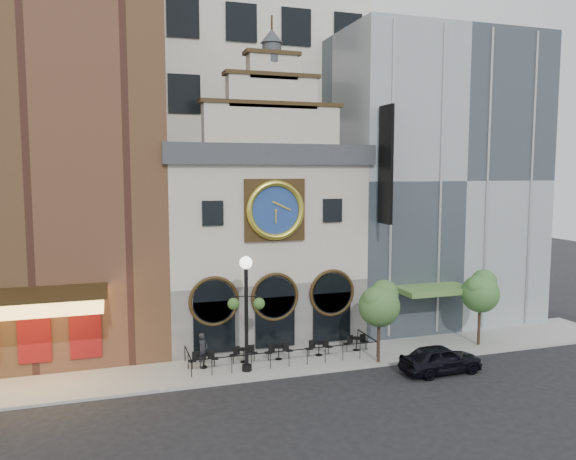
# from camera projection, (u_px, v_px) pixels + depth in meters

# --- Properties ---
(ground) EXTENTS (120.00, 120.00, 0.00)m
(ground) POSITION_uv_depth(u_px,v_px,m) (296.00, 377.00, 29.50)
(ground) COLOR black
(ground) RESTS_ON ground
(sidewalk) EXTENTS (44.00, 5.00, 0.15)m
(sidewalk) POSITION_uv_depth(u_px,v_px,m) (282.00, 360.00, 31.86)
(sidewalk) COLOR gray
(sidewalk) RESTS_ON ground
(clock_building) EXTENTS (12.60, 8.78, 18.65)m
(clock_building) POSITION_uv_depth(u_px,v_px,m) (258.00, 235.00, 36.22)
(clock_building) COLOR #605E5B
(clock_building) RESTS_ON ground
(theater_building) EXTENTS (14.00, 15.60, 25.00)m
(theater_building) POSITION_uv_depth(u_px,v_px,m) (39.00, 141.00, 33.67)
(theater_building) COLOR brown
(theater_building) RESTS_ON ground
(retail_building) EXTENTS (14.00, 14.40, 20.00)m
(retail_building) POSITION_uv_depth(u_px,v_px,m) (418.00, 180.00, 41.86)
(retail_building) COLOR gray
(retail_building) RESTS_ON ground
(office_tower) EXTENTS (20.00, 16.00, 40.00)m
(office_tower) POSITION_uv_depth(u_px,v_px,m) (219.00, 59.00, 46.37)
(office_tower) COLOR beige
(office_tower) RESTS_ON ground
(cafe_railing) EXTENTS (10.60, 2.60, 0.90)m
(cafe_railing) POSITION_uv_depth(u_px,v_px,m) (282.00, 351.00, 31.81)
(cafe_railing) COLOR black
(cafe_railing) RESTS_ON sidewalk
(bistro_0) EXTENTS (1.58, 0.68, 0.90)m
(bistro_0) POSITION_uv_depth(u_px,v_px,m) (203.00, 360.00, 30.37)
(bistro_0) COLOR black
(bistro_0) RESTS_ON sidewalk
(bistro_1) EXTENTS (1.58, 0.68, 0.90)m
(bistro_1) POSITION_uv_depth(u_px,v_px,m) (244.00, 354.00, 31.31)
(bistro_1) COLOR black
(bistro_1) RESTS_ON sidewalk
(bistro_2) EXTENTS (1.58, 0.68, 0.90)m
(bistro_2) POSITION_uv_depth(u_px,v_px,m) (279.00, 351.00, 31.75)
(bistro_2) COLOR black
(bistro_2) RESTS_ON sidewalk
(bistro_3) EXTENTS (1.58, 0.68, 0.90)m
(bistro_3) POSITION_uv_depth(u_px,v_px,m) (319.00, 348.00, 32.45)
(bistro_3) COLOR black
(bistro_3) RESTS_ON sidewalk
(bistro_4) EXTENTS (1.58, 0.68, 0.90)m
(bistro_4) POSITION_uv_depth(u_px,v_px,m) (356.00, 343.00, 33.38)
(bistro_4) COLOR black
(bistro_4) RESTS_ON sidewalk
(car_right) EXTENTS (4.55, 1.97, 1.53)m
(car_right) POSITION_uv_depth(u_px,v_px,m) (441.00, 359.00, 30.02)
(car_right) COLOR black
(car_right) RESTS_ON ground
(pedestrian) EXTENTS (0.81, 0.81, 1.89)m
(pedestrian) POSITION_uv_depth(u_px,v_px,m) (203.00, 350.00, 30.45)
(pedestrian) COLOR black
(pedestrian) RESTS_ON sidewalk
(lamppost) EXTENTS (1.93, 0.99, 6.19)m
(lamppost) POSITION_uv_depth(u_px,v_px,m) (246.00, 301.00, 29.58)
(lamppost) COLOR black
(lamppost) RESTS_ON sidewalk
(tree_left) EXTENTS (2.38, 2.29, 4.59)m
(tree_left) POSITION_uv_depth(u_px,v_px,m) (380.00, 303.00, 31.07)
(tree_left) COLOR #382619
(tree_left) RESTS_ON sidewalk
(tree_right) EXTENTS (2.39, 2.30, 4.61)m
(tree_right) POSITION_uv_depth(u_px,v_px,m) (481.00, 290.00, 34.23)
(tree_right) COLOR #382619
(tree_right) RESTS_ON sidewalk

